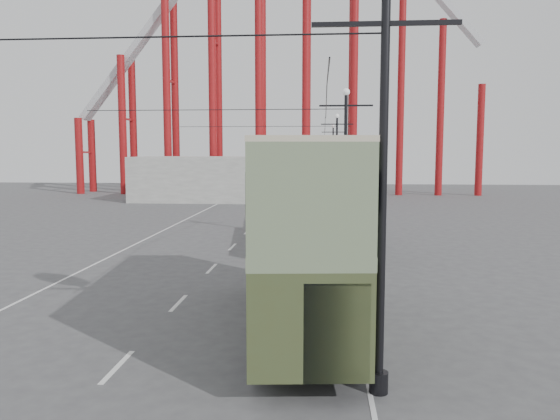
# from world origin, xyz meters

# --- Properties ---
(ground) EXTENTS (160.00, 160.00, 0.00)m
(ground) POSITION_xyz_m (0.00, 0.00, 0.00)
(ground) COLOR #454548
(ground) RESTS_ON ground
(road_markings) EXTENTS (12.52, 120.00, 0.01)m
(road_markings) POSITION_xyz_m (-0.86, 19.70, 0.01)
(road_markings) COLOR silver
(road_markings) RESTS_ON ground
(lamp_post_near) EXTENTS (3.20, 0.44, 10.80)m
(lamp_post_near) POSITION_xyz_m (5.60, -3.00, 7.86)
(lamp_post_near) COLOR black
(lamp_post_near) RESTS_ON ground
(lamp_post_mid) EXTENTS (3.20, 0.44, 9.32)m
(lamp_post_mid) POSITION_xyz_m (5.60, 18.00, 4.68)
(lamp_post_mid) COLOR black
(lamp_post_mid) RESTS_ON ground
(lamp_post_far) EXTENTS (3.20, 0.44, 9.32)m
(lamp_post_far) POSITION_xyz_m (5.60, 40.00, 4.68)
(lamp_post_far) COLOR black
(lamp_post_far) RESTS_ON ground
(lamp_post_distant) EXTENTS (3.20, 0.44, 9.32)m
(lamp_post_distant) POSITION_xyz_m (5.60, 62.00, 4.68)
(lamp_post_distant) COLOR black
(lamp_post_distant) RESTS_ON ground
(roller_coaster) EXTENTS (52.95, 5.00, 55.48)m
(roller_coaster) POSITION_xyz_m (-2.49, 56.89, 22.92)
(roller_coaster) COLOR maroon
(roller_coaster) RESTS_ON ground
(fairground_shed) EXTENTS (22.00, 10.00, 5.00)m
(fairground_shed) POSITION_xyz_m (-6.00, 47.00, 2.50)
(fairground_shed) COLOR gray
(fairground_shed) RESTS_ON ground
(double_decker_bus) EXTENTS (3.80, 11.18, 5.89)m
(double_decker_bus) POSITION_xyz_m (3.53, 1.42, 3.30)
(double_decker_bus) COLOR #3D4425
(double_decker_bus) RESTS_ON ground
(single_decker_green) EXTENTS (3.92, 11.23, 3.11)m
(single_decker_green) POSITION_xyz_m (3.79, 15.67, 1.75)
(single_decker_green) COLOR #6D7D5B
(single_decker_green) RESTS_ON ground
(single_decker_cream) EXTENTS (3.51, 9.53, 2.89)m
(single_decker_cream) POSITION_xyz_m (3.08, 23.32, 1.63)
(single_decker_cream) COLOR #BFB599
(single_decker_cream) RESTS_ON ground
(pedestrian) EXTENTS (0.77, 0.58, 1.92)m
(pedestrian) POSITION_xyz_m (2.21, 11.60, 0.96)
(pedestrian) COLOR black
(pedestrian) RESTS_ON ground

